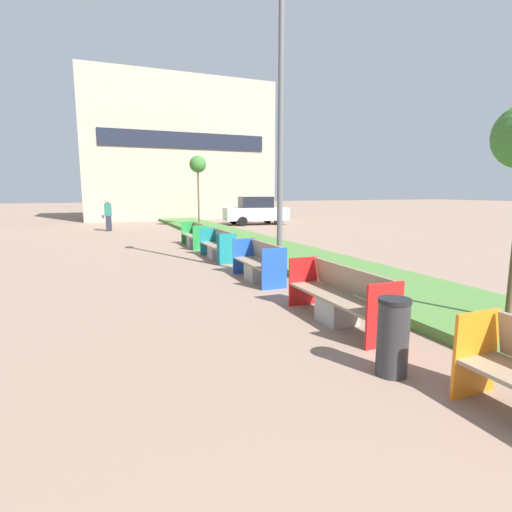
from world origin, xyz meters
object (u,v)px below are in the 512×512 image
object	(u,v)px
bench_green_frame	(195,238)
pedestrian_walking	(108,215)
bench_blue_frame	(259,266)
bench_teal_frame	(218,248)
parked_car_distant	(256,211)
litter_bin	(393,337)
street_lamp_post	(281,103)
bench_red_frame	(339,301)
sapling_tree_far	(198,165)

from	to	relation	value
bench_green_frame	pedestrian_walking	distance (m)	8.71
bench_blue_frame	bench_teal_frame	xyz separation A→B (m)	(0.00, 3.47, 0.00)
parked_car_distant	pedestrian_walking	bearing A→B (deg)	-166.38
bench_green_frame	litter_bin	bearing A→B (deg)	-92.48
litter_bin	street_lamp_post	bearing A→B (deg)	78.39
bench_green_frame	street_lamp_post	xyz separation A→B (m)	(0.61, -6.51, 3.93)
bench_red_frame	bench_teal_frame	bearing A→B (deg)	90.03
bench_green_frame	bench_teal_frame	bearing A→B (deg)	-90.01
street_lamp_post	pedestrian_walking	bearing A→B (deg)	103.71
bench_red_frame	bench_green_frame	distance (m)	10.13
sapling_tree_far	pedestrian_walking	xyz separation A→B (m)	(-5.24, -0.25, -2.84)
parked_car_distant	bench_blue_frame	bearing A→B (deg)	-105.00
bench_green_frame	pedestrian_walking	xyz separation A→B (m)	(-2.97, 8.17, 0.54)
bench_green_frame	sapling_tree_far	bearing A→B (deg)	74.89
bench_red_frame	litter_bin	size ratio (longest dim) A/B	2.52
bench_red_frame	litter_bin	distance (m)	1.97
bench_red_frame	parked_car_distant	bearing A→B (deg)	71.80
bench_green_frame	street_lamp_post	world-z (taller)	street_lamp_post
pedestrian_walking	parked_car_distant	xyz separation A→B (m)	(9.35, 1.11, -0.00)
bench_blue_frame	parked_car_distant	world-z (taller)	parked_car_distant
bench_teal_frame	pedestrian_walking	distance (m)	11.72
bench_blue_frame	street_lamp_post	distance (m)	3.98
bench_teal_frame	pedestrian_walking	xyz separation A→B (m)	(-2.97, 11.33, 0.55)
pedestrian_walking	litter_bin	bearing A→B (deg)	-83.09
bench_red_frame	litter_bin	world-z (taller)	litter_bin
litter_bin	sapling_tree_far	xyz separation A→B (m)	(2.79, 20.44, 3.27)
sapling_tree_far	pedestrian_walking	world-z (taller)	sapling_tree_far
litter_bin	pedestrian_walking	distance (m)	20.34
bench_blue_frame	pedestrian_walking	distance (m)	15.10
bench_teal_frame	street_lamp_post	world-z (taller)	street_lamp_post
bench_red_frame	pedestrian_walking	world-z (taller)	pedestrian_walking
pedestrian_walking	bench_teal_frame	bearing A→B (deg)	-75.32
street_lamp_post	bench_green_frame	bearing A→B (deg)	95.37
bench_blue_frame	sapling_tree_far	bearing A→B (deg)	81.41
bench_blue_frame	pedestrian_walking	size ratio (longest dim) A/B	1.12
bench_blue_frame	bench_green_frame	bearing A→B (deg)	89.99
bench_red_frame	parked_car_distant	world-z (taller)	parked_car_distant
bench_teal_frame	sapling_tree_far	xyz separation A→B (m)	(2.27, 11.58, 3.38)
sapling_tree_far	bench_blue_frame	bearing A→B (deg)	-98.59
bench_red_frame	litter_bin	xyz separation A→B (m)	(-0.52, -1.89, 0.10)
bench_green_frame	street_lamp_post	distance (m)	7.63
litter_bin	sapling_tree_far	bearing A→B (deg)	82.22
bench_red_frame	pedestrian_walking	bearing A→B (deg)	99.22
litter_bin	parked_car_distant	distance (m)	22.39
bench_red_frame	bench_green_frame	xyz separation A→B (m)	(-0.00, 10.13, -0.01)
litter_bin	parked_car_distant	world-z (taller)	parked_car_distant
bench_green_frame	parked_car_distant	distance (m)	11.27
sapling_tree_far	pedestrian_walking	size ratio (longest dim) A/B	2.42
bench_green_frame	parked_car_distant	bearing A→B (deg)	55.47
bench_teal_frame	bench_green_frame	distance (m)	3.16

